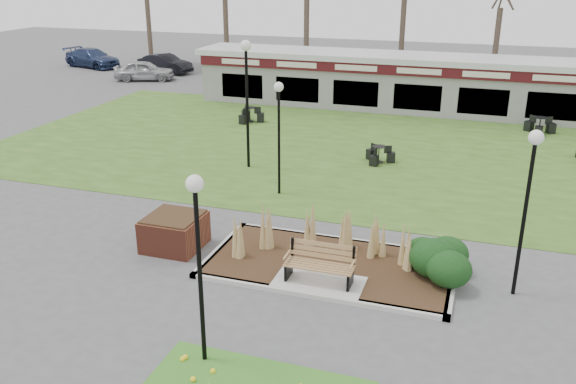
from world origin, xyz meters
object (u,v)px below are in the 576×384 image
(park_bench, at_px, (320,263))
(lamp_post_near_left, at_px, (197,230))
(bistro_set_d, at_px, (539,128))
(bistro_set_b, at_px, (250,117))
(lamp_post_mid_left, at_px, (279,114))
(car_black, at_px, (165,64))
(lamp_post_near_right, at_px, (530,178))
(lamp_post_far_left, at_px, (247,76))
(car_silver, at_px, (144,70))
(car_blue, at_px, (92,58))
(bistro_set_a, at_px, (379,157))
(brick_planter, at_px, (174,231))
(food_pavilion, at_px, (421,83))

(park_bench, distance_m, lamp_post_near_left, 4.57)
(bistro_set_d, bearing_deg, bistro_set_b, -170.70)
(lamp_post_near_left, relative_size, lamp_post_mid_left, 1.03)
(bistro_set_d, xyz_separation_m, car_black, (-24.48, 9.09, 0.40))
(lamp_post_near_right, xyz_separation_m, lamp_post_far_left, (-9.62, 6.92, 0.56))
(lamp_post_near_left, height_order, lamp_post_near_right, lamp_post_near_right)
(park_bench, xyz_separation_m, car_silver, (-18.54, 22.81, 0.07))
(lamp_post_near_right, height_order, car_blue, lamp_post_near_right)
(bistro_set_a, bearing_deg, lamp_post_far_left, -155.53)
(lamp_post_far_left, height_order, car_black, lamp_post_far_left)
(lamp_post_near_left, bearing_deg, lamp_post_near_right, 39.16)
(lamp_post_far_left, distance_m, bistro_set_b, 7.78)
(brick_planter, distance_m, car_silver, 26.20)
(car_black, bearing_deg, lamp_post_near_left, -138.24)
(bistro_set_a, bearing_deg, bistro_set_b, 148.45)
(park_bench, height_order, car_blue, car_blue)
(lamp_post_mid_left, distance_m, bistro_set_d, 14.45)
(lamp_post_mid_left, xyz_separation_m, bistro_set_a, (2.60, 4.48, -2.56))
(brick_planter, relative_size, car_black, 0.37)
(lamp_post_near_right, distance_m, car_blue, 39.00)
(park_bench, relative_size, bistro_set_d, 1.20)
(bistro_set_a, height_order, car_black, car_black)
(lamp_post_far_left, height_order, bistro_set_b, lamp_post_far_left)
(food_pavilion, bearing_deg, bistro_set_b, -146.00)
(park_bench, relative_size, car_silver, 0.44)
(car_black, bearing_deg, bistro_set_b, -124.41)
(lamp_post_mid_left, xyz_separation_m, lamp_post_far_left, (-2.08, 2.36, 0.71))
(lamp_post_far_left, xyz_separation_m, car_silver, (-13.44, 14.85, -2.85))
(car_blue, bearing_deg, bistro_set_b, -108.84)
(lamp_post_near_left, bearing_deg, lamp_post_far_left, 107.84)
(lamp_post_near_left, relative_size, car_blue, 0.83)
(park_bench, xyz_separation_m, lamp_post_far_left, (-5.10, 7.96, 2.93))
(brick_planter, distance_m, lamp_post_near_left, 5.94)
(bistro_set_d, bearing_deg, park_bench, -109.17)
(brick_planter, xyz_separation_m, bistro_set_d, (10.22, 16.00, -0.20))
(park_bench, distance_m, food_pavilion, 19.73)
(food_pavilion, height_order, lamp_post_near_left, lamp_post_near_left)
(park_bench, bearing_deg, car_blue, 133.59)
(brick_planter, bearing_deg, car_black, 119.61)
(lamp_post_mid_left, xyz_separation_m, bistro_set_b, (-4.65, 8.94, -2.54))
(food_pavilion, relative_size, lamp_post_near_right, 6.07)
(lamp_post_near_left, bearing_deg, car_blue, 128.29)
(lamp_post_near_left, height_order, bistro_set_d, lamp_post_near_left)
(lamp_post_near_right, height_order, car_silver, lamp_post_near_right)
(bistro_set_d, relative_size, car_blue, 0.30)
(car_silver, bearing_deg, food_pavilion, -118.83)
(bistro_set_a, bearing_deg, brick_planter, -113.09)
(lamp_post_near_right, bearing_deg, food_pavilion, 103.62)
(food_pavilion, distance_m, lamp_post_near_right, 19.27)
(lamp_post_near_right, xyz_separation_m, car_blue, (-29.60, 25.30, -2.27))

